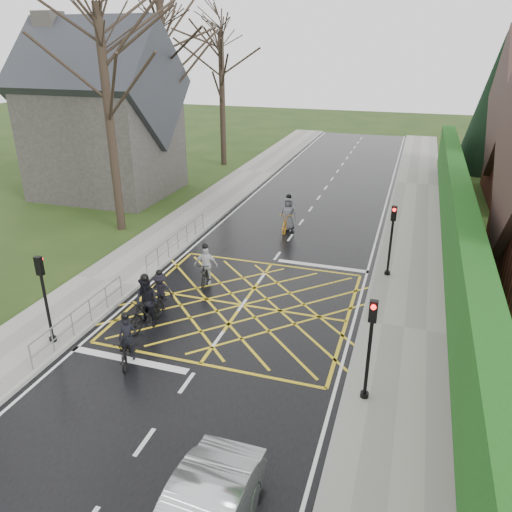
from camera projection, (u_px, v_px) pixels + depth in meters
The scene contains 21 objects.
ground at pixel (242, 305), 19.17m from camera, with size 120.00×120.00×0.00m, color #1E3311.
road at pixel (242, 305), 19.16m from camera, with size 9.00×80.00×0.01m, color black.
sidewalk_right at pixel (404, 329), 17.45m from camera, with size 3.00×80.00×0.15m, color gray.
sidewalk_left at pixel (107, 282), 20.82m from camera, with size 3.00×80.00×0.15m, color gray.
stone_wall at pixel (452, 261), 22.09m from camera, with size 0.50×38.00×0.70m, color slate.
hedge at pixel (458, 224), 21.40m from camera, with size 0.90×38.00×2.80m, color #123E11.
conifer at pixel (494, 105), 36.88m from camera, with size 4.60×4.60×10.00m.
church at pixel (102, 117), 31.50m from camera, with size 8.80×7.80×11.00m.
tree_near at pixel (104, 73), 23.80m from camera, with size 9.24×9.24×11.44m.
tree_mid at pixel (163, 53), 30.79m from camera, with size 10.08×10.08×12.48m.
tree_far at pixel (222, 71), 38.15m from camera, with size 8.40×8.40×10.40m.
railing_south at pixel (81, 312), 17.11m from camera, with size 0.05×5.04×1.03m.
railing_north at pixel (178, 237), 23.66m from camera, with size 0.05×6.04×1.03m.
traffic_light_ne at pixel (391, 242), 20.74m from camera, with size 0.24×0.31×3.21m.
traffic_light_se at pixel (369, 352), 13.40m from camera, with size 0.24×0.31×3.21m.
traffic_light_sw at pixel (46, 301), 16.01m from camera, with size 0.24×0.31×3.21m.
cyclist_rear at pixel (127, 346), 15.63m from camera, with size 1.26×1.85×1.70m.
cyclist_back at pixel (146, 307), 17.44m from camera, with size 1.00×2.10×2.04m.
cyclist_mid at pixel (160, 295), 18.64m from camera, with size 1.08×1.76×1.62m.
cyclist_front at pixel (205, 269), 20.59m from camera, with size 1.03×1.86×1.80m.
cyclist_lead at pixel (288, 218), 26.43m from camera, with size 0.91×2.08×2.01m.
Camera 1 is at (5.66, -15.87, 9.34)m, focal length 35.00 mm.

